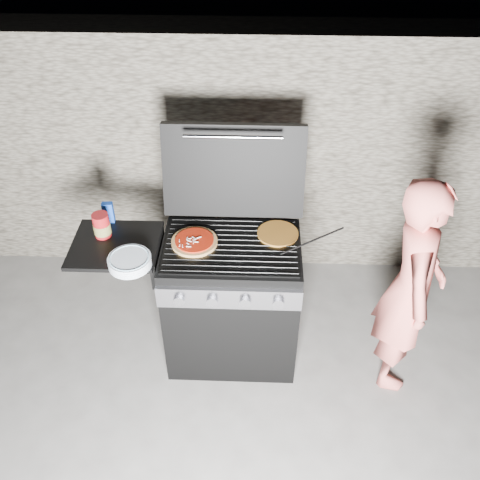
{
  "coord_description": "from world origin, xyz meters",
  "views": [
    {
      "loc": [
        0.14,
        -2.32,
        2.88
      ],
      "look_at": [
        0.05,
        0.0,
        0.95
      ],
      "focal_mm": 40.0,
      "sensor_mm": 36.0,
      "label": 1
    }
  ],
  "objects_px": {
    "sauce_jar": "(102,225)",
    "person": "(411,288)",
    "pizza_topped": "(194,241)",
    "gas_grill": "(192,300)"
  },
  "relations": [
    {
      "from": "sauce_jar",
      "to": "pizza_topped",
      "type": "bearing_deg",
      "value": -6.48
    },
    {
      "from": "pizza_topped",
      "to": "sauce_jar",
      "type": "distance_m",
      "value": 0.55
    },
    {
      "from": "pizza_topped",
      "to": "sauce_jar",
      "type": "xyz_separation_m",
      "value": [
        -0.54,
        0.06,
        0.05
      ]
    },
    {
      "from": "gas_grill",
      "to": "pizza_topped",
      "type": "xyz_separation_m",
      "value": [
        0.04,
        0.01,
        0.47
      ]
    },
    {
      "from": "pizza_topped",
      "to": "sauce_jar",
      "type": "height_order",
      "value": "sauce_jar"
    },
    {
      "from": "sauce_jar",
      "to": "person",
      "type": "height_order",
      "value": "person"
    },
    {
      "from": "pizza_topped",
      "to": "person",
      "type": "relative_size",
      "value": 0.18
    },
    {
      "from": "sauce_jar",
      "to": "person",
      "type": "bearing_deg",
      "value": -6.1
    },
    {
      "from": "pizza_topped",
      "to": "person",
      "type": "distance_m",
      "value": 1.26
    },
    {
      "from": "gas_grill",
      "to": "pizza_topped",
      "type": "relative_size",
      "value": 5.07
    }
  ]
}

